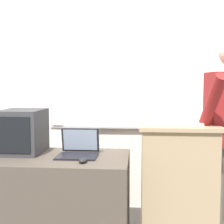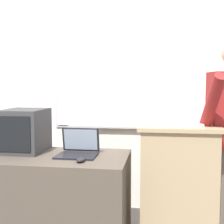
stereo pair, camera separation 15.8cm
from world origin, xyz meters
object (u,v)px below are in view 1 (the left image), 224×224
laptop (79,148)px  wireless_keyboard (177,124)px  computer_mouse_by_laptop (83,160)px  lectern_podium (177,183)px  side_desk (60,201)px  crt_monitor (22,131)px

laptop → wireless_keyboard: wireless_keyboard is taller
laptop → computer_mouse_by_laptop: (0.07, -0.23, -0.04)m
lectern_podium → laptop: size_ratio=3.11×
wireless_keyboard → side_desk: bearing=-174.8°
wireless_keyboard → laptop: bearing=-177.9°
computer_mouse_by_laptop → crt_monitor: crt_monitor is taller
lectern_podium → computer_mouse_by_laptop: size_ratio=9.60×
side_desk → laptop: (0.14, 0.05, 0.41)m
computer_mouse_by_laptop → lectern_podium: bearing=24.2°
wireless_keyboard → computer_mouse_by_laptop: 0.77m
lectern_podium → laptop: bearing=-173.4°
crt_monitor → computer_mouse_by_laptop: bearing=-27.7°
side_desk → wireless_keyboard: (0.90, 0.08, 0.61)m
wireless_keyboard → computer_mouse_by_laptop: size_ratio=3.83×
wireless_keyboard → crt_monitor: 1.24m
crt_monitor → lectern_podium: bearing=1.3°
computer_mouse_by_laptop → side_desk: bearing=140.9°
laptop → crt_monitor: (-0.48, 0.06, 0.12)m
side_desk → wireless_keyboard: size_ratio=2.78×
side_desk → computer_mouse_by_laptop: size_ratio=10.65×
laptop → wireless_keyboard: bearing=2.1°
wireless_keyboard → computer_mouse_by_laptop: wireless_keyboard is taller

